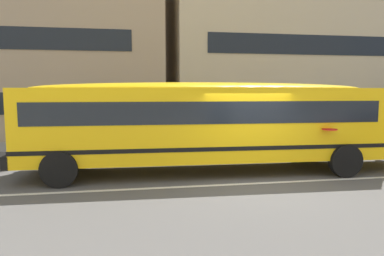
% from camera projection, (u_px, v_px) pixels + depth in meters
% --- Properties ---
extents(ground_plane, '(400.00, 400.00, 0.00)m').
position_uv_depth(ground_plane, '(251.00, 184.00, 9.80)').
color(ground_plane, '#54514F').
extents(sidewalk_far, '(120.00, 3.00, 0.01)m').
position_uv_depth(sidewalk_far, '(197.00, 141.00, 17.78)').
color(sidewalk_far, gray).
rests_on(sidewalk_far, ground_plane).
extents(lane_centreline, '(110.00, 0.16, 0.01)m').
position_uv_depth(lane_centreline, '(251.00, 184.00, 9.80)').
color(lane_centreline, silver).
rests_on(lane_centreline, ground_plane).
extents(school_bus, '(12.71, 3.25, 2.83)m').
position_uv_depth(school_bus, '(211.00, 119.00, 11.06)').
color(school_bus, yellow).
rests_on(school_bus, ground_plane).
extents(apartment_block_far_centre, '(18.89, 9.38, 13.30)m').
position_uv_depth(apartment_block_far_centre, '(304.00, 32.00, 24.59)').
color(apartment_block_far_centre, '#C6B28E').
rests_on(apartment_block_far_centre, ground_plane).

